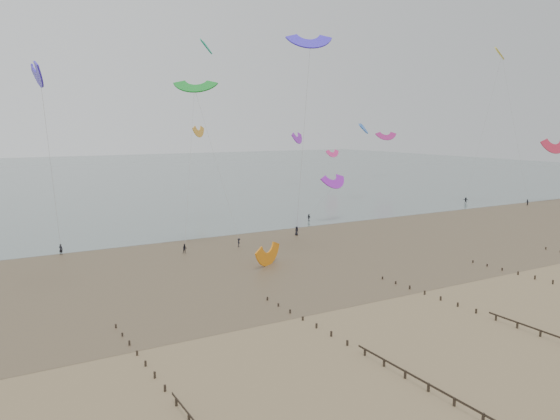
# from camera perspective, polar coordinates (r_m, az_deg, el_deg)

# --- Properties ---
(ground) EXTENTS (500.00, 500.00, 0.00)m
(ground) POSITION_cam_1_polar(r_m,az_deg,el_deg) (65.49, 14.94, -10.02)
(ground) COLOR brown
(ground) RESTS_ON ground
(sea_and_shore) EXTENTS (500.00, 665.00, 0.03)m
(sea_and_shore) POSITION_cam_1_polar(r_m,az_deg,el_deg) (90.03, -2.70, -4.55)
(sea_and_shore) COLOR #475654
(sea_and_shore) RESTS_ON ground
(kitesurfer_lead) EXTENTS (0.77, 0.76, 1.80)m
(kitesurfer_lead) POSITION_cam_1_polar(r_m,az_deg,el_deg) (95.75, -21.93, -3.83)
(kitesurfer_lead) COLOR black
(kitesurfer_lead) RESTS_ON ground
(kitesurfers) EXTENTS (146.63, 18.74, 1.75)m
(kitesurfers) POSITION_cam_1_polar(r_m,az_deg,el_deg) (116.36, 6.72, -1.14)
(kitesurfers) COLOR black
(kitesurfers) RESTS_ON ground
(grounded_kite) EXTENTS (7.78, 7.39, 3.39)m
(grounded_kite) POSITION_cam_1_polar(r_m,az_deg,el_deg) (82.65, -1.19, -5.76)
(grounded_kite) COLOR orange
(grounded_kite) RESTS_ON ground
(kites_airborne) EXTENTS (236.84, 117.20, 40.38)m
(kites_airborne) POSITION_cam_1_polar(r_m,az_deg,el_deg) (137.10, -17.12, 8.81)
(kites_airborne) COLOR #148B26
(kites_airborne) RESTS_ON ground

